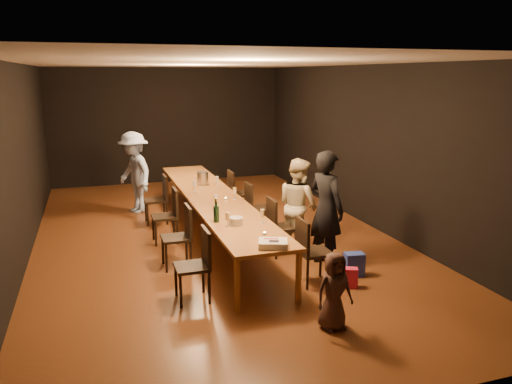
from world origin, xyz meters
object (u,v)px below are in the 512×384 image
object	(u,v)px
table	(213,199)
plate_stack	(236,221)
chair_right_3	(240,193)
chair_left_2	(164,216)
chair_left_1	(176,237)
chair_left_0	(192,266)
woman_tan	(298,205)
birthday_cake	(273,244)
woman_birthday	(326,209)
man_blue	(134,173)
chair_right_1	(283,226)
chair_right_0	(315,251)
champagne_bottle	(216,210)
chair_right_2	(259,208)
child	(334,291)
ice_bucket	(203,178)
chair_left_3	(156,200)

from	to	relation	value
table	plate_stack	world-z (taller)	plate_stack
table	chair_right_3	bearing A→B (deg)	54.69
chair_left_2	chair_left_1	bearing A→B (deg)	-180.00
chair_left_0	woman_tan	world-z (taller)	woman_tan
chair_left_1	birthday_cake	size ratio (longest dim) A/B	2.16
chair_left_2	woman_birthday	distance (m)	2.84
chair_left_1	woman_tan	world-z (taller)	woman_tan
table	man_blue	world-z (taller)	man_blue
chair_left_1	chair_left_2	xyz separation A→B (m)	(0.00, 1.20, 0.00)
chair_left_2	chair_right_1	bearing A→B (deg)	-125.22
woman_birthday	woman_tan	size ratio (longest dim) A/B	1.14
chair_right_0	chair_left_0	distance (m)	1.70
man_blue	champagne_bottle	distance (m)	3.76
chair_right_2	plate_stack	xyz separation A→B (m)	(-0.94, -1.78, 0.34)
chair_right_3	woman_tan	xyz separation A→B (m)	(0.30, -2.31, 0.30)
chair_right_0	chair_left_0	size ratio (longest dim) A/B	1.00
chair_right_1	woman_birthday	size ratio (longest dim) A/B	0.53
chair_right_2	child	world-z (taller)	chair_right_2
chair_right_2	chair_left_0	distance (m)	2.94
birthday_cake	champagne_bottle	size ratio (longest dim) A/B	1.24
champagne_bottle	ice_bucket	size ratio (longest dim) A/B	1.43
chair_right_0	woman_birthday	xyz separation A→B (m)	(0.45, 0.59, 0.41)
chair_left_1	child	distance (m)	2.78
chair_left_3	woman_tan	distance (m)	3.07
man_blue	woman_birthday	bearing A→B (deg)	10.00
chair_left_0	table	bearing A→B (deg)	-19.50
chair_right_3	plate_stack	distance (m)	3.15
birthday_cake	chair_right_1	bearing A→B (deg)	85.23
chair_right_0	birthday_cake	xyz separation A→B (m)	(-0.76, -0.40, 0.33)
chair_right_3	woman_tan	distance (m)	2.35
birthday_cake	ice_bucket	world-z (taller)	ice_bucket
child	champagne_bottle	world-z (taller)	champagne_bottle
woman_tan	chair_right_0	bearing A→B (deg)	151.20
champagne_bottle	table	bearing A→B (deg)	78.50
chair_left_1	child	world-z (taller)	chair_left_1
chair_left_3	man_blue	bearing A→B (deg)	18.25
chair_right_1	ice_bucket	size ratio (longest dim) A/B	3.83
child	plate_stack	world-z (taller)	child
chair_right_3	chair_left_2	distance (m)	2.08
woman_birthday	chair_right_0	bearing A→B (deg)	124.18
chair_left_1	woman_birthday	bearing A→B (deg)	-105.72
table	woman_tan	xyz separation A→B (m)	(1.15, -1.11, 0.06)
chair_left_1	woman_birthday	size ratio (longest dim) A/B	0.53
chair_left_0	plate_stack	size ratio (longest dim) A/B	4.69
woman_tan	birthday_cake	world-z (taller)	woman_tan
man_blue	woman_tan	bearing A→B (deg)	13.50
woman_birthday	plate_stack	world-z (taller)	woman_birthday
chair_right_2	child	xyz separation A→B (m)	(-0.32, -3.61, -0.01)
chair_right_3	chair_left_2	world-z (taller)	same
chair_right_0	chair_left_2	size ratio (longest dim) A/B	1.00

